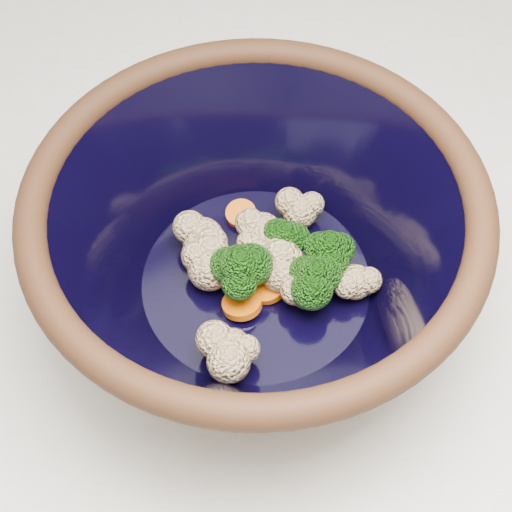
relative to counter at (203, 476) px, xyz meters
name	(u,v)px	position (x,y,z in m)	size (l,w,h in m)	color
counter	(203,476)	(0.00, 0.00, 0.00)	(1.20, 1.20, 0.90)	silver
mixing_bowl	(256,246)	(0.06, -0.03, 0.53)	(0.38, 0.38, 0.14)	black
vegetable_pile	(270,264)	(0.07, -0.04, 0.50)	(0.14, 0.14, 0.05)	#608442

